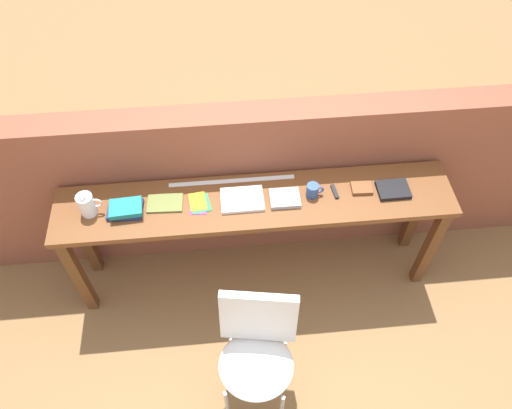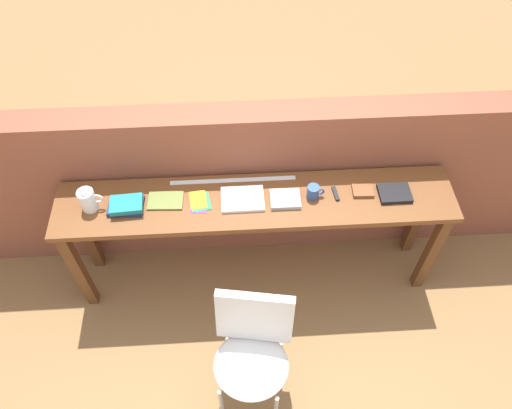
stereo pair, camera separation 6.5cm
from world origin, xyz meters
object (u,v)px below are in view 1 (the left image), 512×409
Objects in this scene: multitool_folded at (335,192)px; magazine_cycling at (165,203)px; mug at (313,190)px; pamphlet_pile_colourful at (199,203)px; pitcher_white at (87,205)px; book_stack_leftmost at (126,209)px; book_repair_rightmost at (393,190)px; book_open_centre at (242,199)px; chair_white_moulded at (257,349)px; leather_journal_brown at (362,188)px.

magazine_cycling is at bearing 179.62° from multitool_folded.
mug reaches higher than multitool_folded.
mug is at bearing 1.82° from magazine_cycling.
pitcher_white is at bearing -179.51° from pamphlet_pile_colourful.
book_stack_leftmost reaches higher than multitool_folded.
book_open_centre is at bearing 178.80° from book_repair_rightmost.
book_open_centre reaches higher than chair_white_moulded.
mug is (0.71, 0.00, 0.04)m from pamphlet_pile_colourful.
pitcher_white is 0.93m from book_open_centre.
magazine_cycling is 1.97× the size of mug.
book_open_centre is at bearing -178.84° from multitool_folded.
pamphlet_pile_colourful is 1.02m from leather_journal_brown.
book_open_centre reaches higher than multitool_folded.
mug reaches higher than book_open_centre.
book_repair_rightmost reaches higher than pamphlet_pile_colourful.
mug is at bearing 0.25° from pamphlet_pile_colourful.
chair_white_moulded is 8.10× the size of multitool_folded.
book_open_centre is 0.76m from leather_journal_brown.
pitcher_white is 1.03× the size of pamphlet_pile_colourful.
multitool_folded is at bearing 0.81° from book_open_centre.
pamphlet_pile_colourful is 1.62× the size of multitool_folded.
magazine_cycling is 1.23m from leather_journal_brown.
multitool_folded reaches higher than pamphlet_pile_colourful.
pitcher_white is 1.37m from mug.
pitcher_white is at bearing -179.64° from mug.
magazine_cycling is at bearing 175.06° from pamphlet_pile_colourful.
chair_white_moulded is at bearing -47.69° from book_stack_leftmost.
leather_journal_brown is at bearing 1.06° from pamphlet_pile_colourful.
pitcher_white is 0.22m from book_stack_leftmost.
chair_white_moulded is 4.85× the size of pitcher_white.
book_repair_rightmost reaches higher than magazine_cycling.
chair_white_moulded is 1.18m from leather_journal_brown.
pamphlet_pile_colourful is 1.62× the size of mug.
book_open_centre reaches higher than magazine_cycling.
magazine_cycling is 0.92m from mug.
mug is 0.15m from multitool_folded.
magazine_cycling is 1.43m from book_repair_rightmost.
multitool_folded is (0.58, 0.01, -0.00)m from book_open_centre.
book_stack_leftmost is at bearing -178.52° from multitool_folded.
book_stack_leftmost is (-0.72, 0.80, 0.38)m from chair_white_moulded.
book_stack_leftmost is 0.84× the size of book_open_centre.
chair_white_moulded is 8.10× the size of mug.
mug is (1.37, 0.01, -0.03)m from pitcher_white.
multitool_folded is at bearing 2.38° from magazine_cycling.
book_stack_leftmost is 2.01× the size of mug.
pamphlet_pile_colourful is (0.21, -0.02, -0.00)m from magazine_cycling.
multitool_folded is (1.29, 0.03, -0.02)m from book_stack_leftmost.
pitcher_white is 0.83× the size of book_stack_leftmost.
book_stack_leftmost is 1.47m from leather_journal_brown.
multitool_folded is 0.85× the size of leather_journal_brown.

